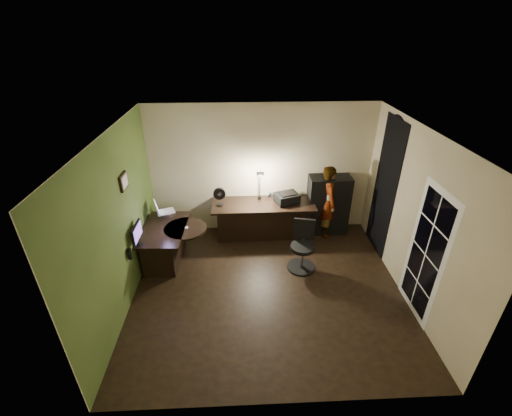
{
  "coord_description": "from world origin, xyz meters",
  "views": [
    {
      "loc": [
        -0.41,
        -4.43,
        4.03
      ],
      "look_at": [
        -0.15,
        1.05,
        1.0
      ],
      "focal_mm": 24.0,
      "sensor_mm": 36.0,
      "label": 1
    }
  ],
  "objects_px": {
    "office_chair": "(303,247)",
    "person": "(328,202)",
    "desk_left": "(166,245)",
    "cabinet": "(328,205)",
    "desk_right": "(263,220)",
    "monitor": "(137,238)"
  },
  "relations": [
    {
      "from": "cabinet",
      "to": "monitor",
      "type": "bearing_deg",
      "value": -158.58
    },
    {
      "from": "desk_left",
      "to": "monitor",
      "type": "relative_size",
      "value": 2.82
    },
    {
      "from": "desk_right",
      "to": "office_chair",
      "type": "bearing_deg",
      "value": -60.27
    },
    {
      "from": "desk_left",
      "to": "desk_right",
      "type": "bearing_deg",
      "value": 24.84
    },
    {
      "from": "desk_left",
      "to": "cabinet",
      "type": "xyz_separation_m",
      "value": [
        3.22,
        0.9,
        0.27
      ]
    },
    {
      "from": "monitor",
      "to": "person",
      "type": "xyz_separation_m",
      "value": [
        3.51,
        1.29,
        -0.08
      ]
    },
    {
      "from": "person",
      "to": "desk_left",
      "type": "bearing_deg",
      "value": 99.4
    },
    {
      "from": "office_chair",
      "to": "person",
      "type": "relative_size",
      "value": 0.6
    },
    {
      "from": "cabinet",
      "to": "office_chair",
      "type": "relative_size",
      "value": 1.37
    },
    {
      "from": "desk_right",
      "to": "person",
      "type": "xyz_separation_m",
      "value": [
        1.32,
        0.03,
        0.38
      ]
    },
    {
      "from": "desk_left",
      "to": "monitor",
      "type": "height_order",
      "value": "monitor"
    },
    {
      "from": "desk_left",
      "to": "person",
      "type": "height_order",
      "value": "person"
    },
    {
      "from": "desk_left",
      "to": "cabinet",
      "type": "relative_size",
      "value": 0.98
    },
    {
      "from": "desk_right",
      "to": "office_chair",
      "type": "distance_m",
      "value": 1.27
    },
    {
      "from": "monitor",
      "to": "person",
      "type": "bearing_deg",
      "value": 21.33
    },
    {
      "from": "cabinet",
      "to": "office_chair",
      "type": "distance_m",
      "value": 1.45
    },
    {
      "from": "desk_right",
      "to": "desk_left",
      "type": "bearing_deg",
      "value": -158.4
    },
    {
      "from": "office_chair",
      "to": "monitor",
      "type": "bearing_deg",
      "value": -164.81
    },
    {
      "from": "desk_right",
      "to": "monitor",
      "type": "bearing_deg",
      "value": -150.67
    },
    {
      "from": "monitor",
      "to": "cabinet",
      "type": "bearing_deg",
      "value": 22.75
    },
    {
      "from": "office_chair",
      "to": "desk_left",
      "type": "bearing_deg",
      "value": -175.88
    },
    {
      "from": "cabinet",
      "to": "person",
      "type": "relative_size",
      "value": 0.82
    }
  ]
}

